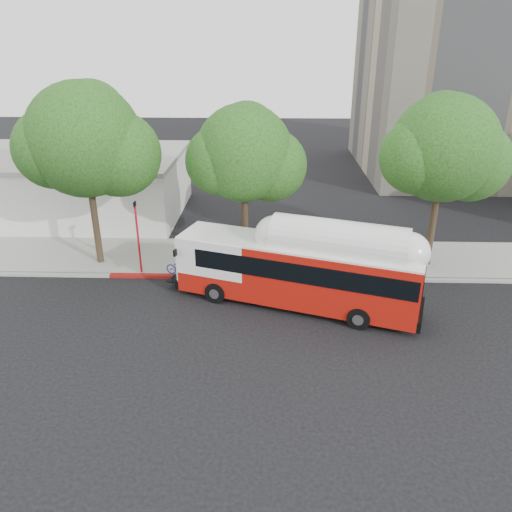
{
  "coord_description": "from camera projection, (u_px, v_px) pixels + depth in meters",
  "views": [
    {
      "loc": [
        0.41,
        -19.39,
        11.57
      ],
      "look_at": [
        -0.3,
        3.0,
        1.69
      ],
      "focal_mm": 35.0,
      "sensor_mm": 36.0,
      "label": 1
    }
  ],
  "objects": [
    {
      "name": "transit_bus",
      "position": [
        298.0,
        273.0,
        22.83
      ],
      "size": [
        11.97,
        5.8,
        3.53
      ],
      "rotation": [
        0.0,
        0.0,
        -0.32
      ],
      "color": "#AD150C",
      "rests_on": "ground"
    },
    {
      "name": "ground",
      "position": [
        261.0,
        317.0,
        22.42
      ],
      "size": [
        120.0,
        120.0,
        0.0
      ],
      "primitive_type": "plane",
      "color": "black",
      "rests_on": "ground"
    },
    {
      "name": "low_commercial_bldg",
      "position": [
        65.0,
        184.0,
        34.76
      ],
      "size": [
        16.2,
        10.2,
        4.25
      ],
      "color": "silver",
      "rests_on": "ground"
    },
    {
      "name": "curb_strip",
      "position": [
        262.0,
        278.0,
        25.96
      ],
      "size": [
        60.0,
        0.3,
        0.15
      ],
      "primitive_type": "cube",
      "color": "gray",
      "rests_on": "ground"
    },
    {
      "name": "signal_pole",
      "position": [
        138.0,
        238.0,
        25.62
      ],
      "size": [
        0.11,
        0.38,
        4.03
      ],
      "color": "red",
      "rests_on": "ground"
    },
    {
      "name": "street_tree_mid",
      "position": [
        252.0,
        157.0,
        25.59
      ],
      "size": [
        5.75,
        5.0,
        8.62
      ],
      "color": "#2D2116",
      "rests_on": "ground"
    },
    {
      "name": "sidewalk",
      "position": [
        263.0,
        257.0,
        28.33
      ],
      "size": [
        60.0,
        5.0,
        0.15
      ],
      "primitive_type": "cube",
      "color": "gray",
      "rests_on": "ground"
    },
    {
      "name": "red_curb_segment",
      "position": [
        205.0,
        277.0,
        26.04
      ],
      "size": [
        10.0,
        0.32,
        0.16
      ],
      "primitive_type": "cube",
      "color": "maroon",
      "rests_on": "ground"
    },
    {
      "name": "street_tree_right",
      "position": [
        452.0,
        152.0,
        24.98
      ],
      "size": [
        6.21,
        5.4,
        9.18
      ],
      "color": "#2D2116",
      "rests_on": "ground"
    },
    {
      "name": "street_tree_left",
      "position": [
        94.0,
        144.0,
        25.08
      ],
      "size": [
        6.67,
        5.8,
        9.74
      ],
      "color": "#2D2116",
      "rests_on": "ground"
    }
  ]
}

